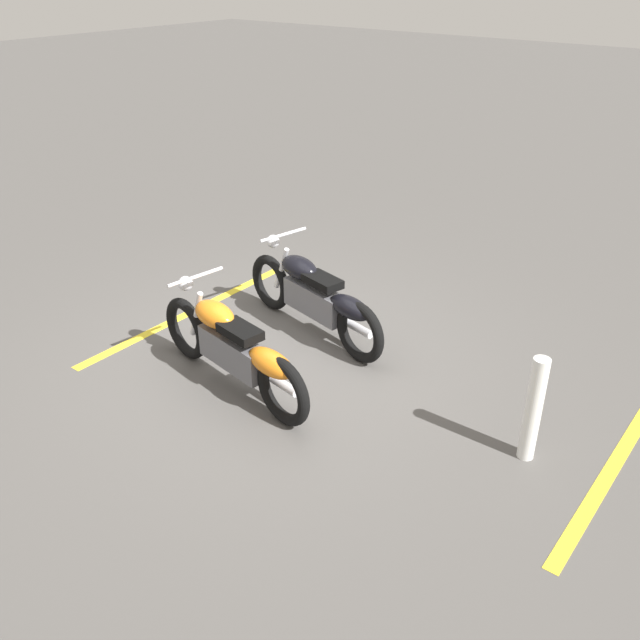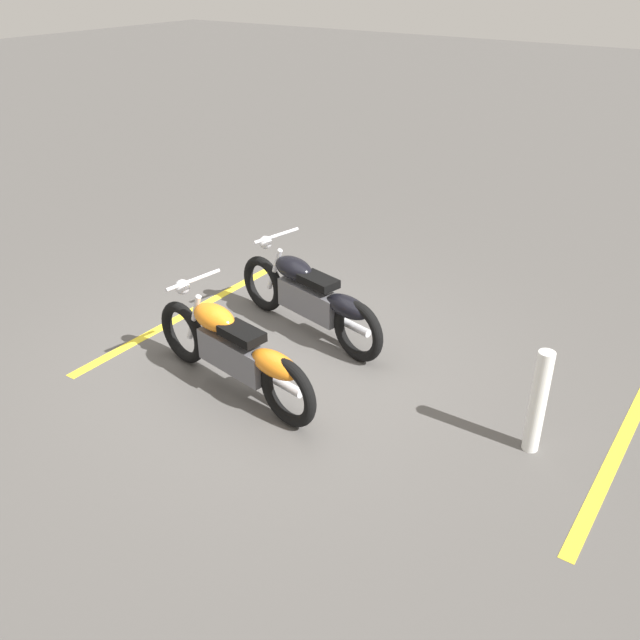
% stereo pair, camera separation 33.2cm
% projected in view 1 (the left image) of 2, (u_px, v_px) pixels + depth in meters
% --- Properties ---
extents(ground_plane, '(60.00, 60.00, 0.00)m').
position_uv_depth(ground_plane, '(274.00, 357.00, 7.16)').
color(ground_plane, '#514F4C').
extents(motorcycle_bright_foreground, '(2.22, 0.65, 1.04)m').
position_uv_depth(motorcycle_bright_foreground, '(234.00, 348.00, 6.42)').
color(motorcycle_bright_foreground, black).
rests_on(motorcycle_bright_foreground, ground).
extents(motorcycle_dark_foreground, '(2.20, 0.73, 1.04)m').
position_uv_depth(motorcycle_dark_foreground, '(316.00, 297.00, 7.37)').
color(motorcycle_dark_foreground, black).
rests_on(motorcycle_dark_foreground, ground).
extents(bollard_post, '(0.14, 0.14, 0.97)m').
position_uv_depth(bollard_post, '(533.00, 410.00, 5.52)').
color(bollard_post, white).
rests_on(bollard_post, ground).
extents(parking_stripe_near, '(0.13, 3.20, 0.01)m').
position_uv_depth(parking_stripe_near, '(191.00, 312.00, 8.05)').
color(parking_stripe_near, yellow).
rests_on(parking_stripe_near, ground).
extents(parking_stripe_mid, '(0.13, 3.20, 0.01)m').
position_uv_depth(parking_stripe_mid, '(621.00, 453.00, 5.77)').
color(parking_stripe_mid, yellow).
rests_on(parking_stripe_mid, ground).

